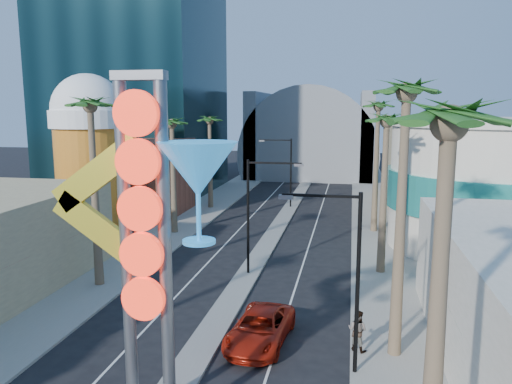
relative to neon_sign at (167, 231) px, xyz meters
The scene contains 22 objects.
sidewalk_west 34.43m from the neon_sign, 107.85° to the left, with size 5.00×100.00×0.15m, color gray.
sidewalk_east 33.97m from the neon_sign, 74.84° to the left, with size 5.00×100.00×0.15m, color gray.
median 35.79m from the neon_sign, 91.33° to the left, with size 1.60×84.00×0.15m, color gray.
hotel_tower 56.91m from the neon_sign, 114.95° to the left, with size 20.00×20.00×50.00m, color black.
brick_filler_west 39.01m from the neon_sign, 115.64° to the left, with size 10.00×10.00×8.00m, color brown.
filler_east 47.58m from the neon_sign, 71.37° to the left, with size 10.00×20.00×10.00m, color tan.
beer_mug 32.39m from the neon_sign, 123.38° to the left, with size 7.00×7.00×14.50m.
turquoise_building 32.10m from the neon_sign, 57.56° to the left, with size 16.60×16.60×10.60m.
canopy 69.11m from the neon_sign, 90.68° to the left, with size 22.00×16.00×22.00m.
neon_sign is the anchor object (origin of this frame).
streetlight_0 17.21m from the neon_sign, 90.90° to the left, with size 3.79×0.25×8.00m.
streetlight_1 41.13m from the neon_sign, 91.90° to the left, with size 3.79×0.25×8.00m.
streetlight_2 8.15m from the neon_sign, 40.46° to the left, with size 3.45×0.25×8.00m.
palm_1 16.70m from the neon_sign, 126.98° to the left, with size 2.40×2.40×12.70m.
palm_2 28.85m from the neon_sign, 109.95° to the left, with size 2.40×2.40×11.20m.
palm_3 40.31m from the neon_sign, 104.11° to the left, with size 2.40×2.40×11.20m.
palm_4 9.23m from the neon_sign, 19.89° to the right, with size 2.40×2.40×12.20m.
palm_5 11.50m from the neon_sign, 40.70° to the left, with size 2.40×2.40×13.20m.
palm_6 20.89m from the neon_sign, 66.74° to the left, with size 2.40×2.40×11.70m.
palm_7 32.29m from the neon_sign, 75.23° to the left, with size 2.40×2.40×12.70m.
red_pickup 9.86m from the neon_sign, 75.55° to the left, with size 2.56×5.56×1.54m, color #B21E0D.
pedestrian_b 11.39m from the neon_sign, 47.33° to the left, with size 0.95×0.74×1.95m, color gray.
Camera 1 is at (6.78, -12.38, 11.35)m, focal length 35.00 mm.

